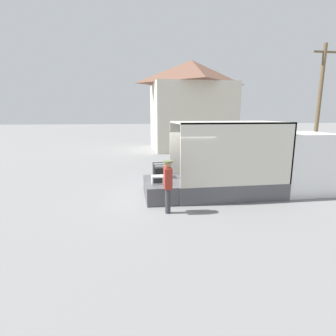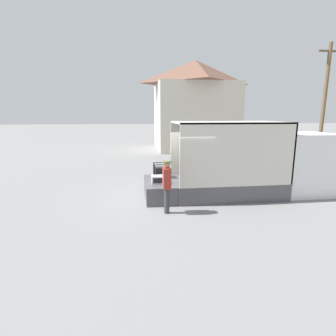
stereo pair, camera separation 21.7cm
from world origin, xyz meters
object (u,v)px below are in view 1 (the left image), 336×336
object	(u,v)px
worker_person	(168,181)
utility_pole	(319,100)
microwave	(159,180)
portable_generator	(161,172)
box_truck	(270,168)

from	to	relation	value
worker_person	utility_pole	bearing A→B (deg)	37.88
microwave	portable_generator	bearing A→B (deg)	76.68
microwave	portable_generator	distance (m)	0.94
box_truck	worker_person	distance (m)	4.91
microwave	portable_generator	xyz separation A→B (m)	(0.22, 0.91, 0.08)
portable_generator	box_truck	bearing A→B (deg)	-6.93
portable_generator	microwave	bearing A→B (deg)	-103.32
worker_person	utility_pole	xyz separation A→B (m)	(13.09, 10.18, 3.20)
box_truck	portable_generator	xyz separation A→B (m)	(-4.51, 0.55, -0.14)
microwave	utility_pole	xyz separation A→B (m)	(13.23, 8.79, 3.49)
portable_generator	utility_pole	distance (m)	15.59
box_truck	microwave	distance (m)	4.74
box_truck	worker_person	size ratio (longest dim) A/B	3.66
microwave	portable_generator	size ratio (longest dim) A/B	0.84
utility_pole	worker_person	bearing A→B (deg)	-142.12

